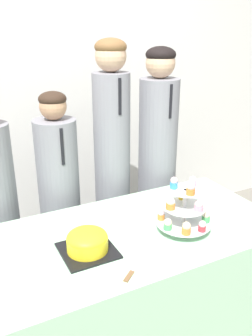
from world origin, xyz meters
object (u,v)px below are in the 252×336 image
at_px(cupcake_stand, 184,209).
at_px(student_2, 112,168).
at_px(cake_knife, 133,270).
at_px(round_cake, 87,241).
at_px(student_3, 157,166).
at_px(student_1, 60,203).

xyz_separation_m(cupcake_stand, student_2, (-0.06, 0.75, -0.03)).
bearing_deg(cake_knife, cupcake_stand, -15.12).
height_order(round_cake, student_3, student_3).
relative_size(cake_knife, student_2, 0.12).
xyz_separation_m(cupcake_stand, student_3, (0.30, 0.75, -0.07)).
height_order(student_1, student_2, student_2).
xyz_separation_m(cupcake_stand, student_1, (-0.43, 0.75, -0.20)).
height_order(round_cake, student_2, student_2).
distance_m(cake_knife, student_1, 0.92).
relative_size(student_1, student_2, 0.83).
relative_size(student_1, student_3, 0.85).
distance_m(student_2, student_3, 0.36).
height_order(student_2, student_3, student_2).
bearing_deg(student_2, cake_knife, -109.91).
bearing_deg(student_1, cupcake_stand, -59.90).
relative_size(cupcake_stand, student_3, 0.18).
bearing_deg(student_2, round_cake, -123.16).
bearing_deg(round_cake, cake_knife, -61.41).
xyz_separation_m(student_1, student_2, (0.38, 0.00, 0.17)).
bearing_deg(student_1, round_cake, -96.35).
bearing_deg(cupcake_stand, student_2, 94.23).
bearing_deg(student_1, cake_knife, -87.24).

